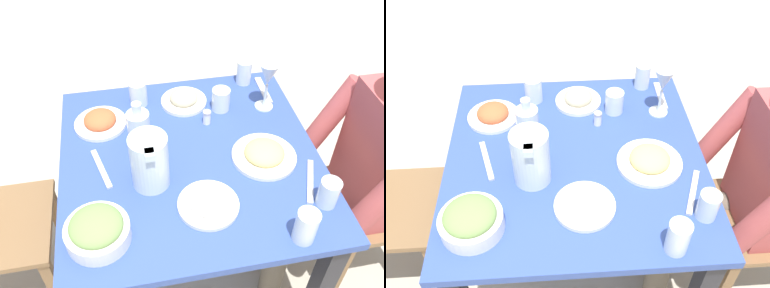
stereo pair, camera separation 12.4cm
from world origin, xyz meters
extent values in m
plane|color=#B7AD99|center=(0.00, 0.00, 0.00)|extent=(8.00, 8.00, 0.00)
cube|color=#334C99|center=(0.00, 0.00, 0.73)|extent=(0.88, 0.88, 0.03)
cube|color=#232328|center=(0.39, -0.39, 0.36)|extent=(0.06, 0.06, 0.71)
cube|color=#232328|center=(0.39, 0.39, 0.36)|extent=(0.06, 0.06, 0.71)
cube|color=olive|center=(0.09, -0.90, 0.21)|extent=(0.04, 0.04, 0.42)
cube|color=olive|center=(-0.25, -0.56, 0.21)|extent=(0.04, 0.04, 0.42)
cube|color=olive|center=(0.09, -0.56, 0.21)|extent=(0.04, 0.04, 0.42)
cube|color=olive|center=(-0.08, -0.73, 0.43)|extent=(0.40, 0.40, 0.03)
cube|color=olive|center=(0.23, 0.56, 0.21)|extent=(0.04, 0.04, 0.42)
cube|color=olive|center=(-0.11, 0.56, 0.21)|extent=(0.04, 0.04, 0.42)
cylinder|color=#665B4C|center=(-0.17, -0.51, 0.42)|extent=(0.11, 0.38, 0.11)
cylinder|color=#665B4C|center=(-0.17, -0.32, 0.22)|extent=(0.10, 0.10, 0.45)
cylinder|color=#B24C4C|center=(-0.28, -0.56, 0.72)|extent=(0.08, 0.23, 0.37)
cylinder|color=#665B4C|center=(0.00, -0.51, 0.42)|extent=(0.11, 0.38, 0.11)
cylinder|color=#665B4C|center=(0.00, -0.32, 0.22)|extent=(0.10, 0.10, 0.45)
cylinder|color=#B24C4C|center=(0.12, -0.56, 0.72)|extent=(0.08, 0.23, 0.37)
cylinder|color=silver|center=(-0.09, 0.14, 0.84)|extent=(0.12, 0.12, 0.19)
cube|color=silver|center=(-0.02, 0.14, 0.85)|extent=(0.02, 0.02, 0.11)
cube|color=silver|center=(-0.14, 0.14, 0.92)|extent=(0.04, 0.03, 0.02)
cylinder|color=white|center=(-0.28, 0.32, 0.77)|extent=(0.19, 0.19, 0.05)
ellipsoid|color=#759951|center=(-0.28, 0.32, 0.81)|extent=(0.15, 0.15, 0.06)
cylinder|color=white|center=(-0.05, -0.25, 0.75)|extent=(0.22, 0.22, 0.01)
ellipsoid|color=#E0C670|center=(-0.05, -0.25, 0.77)|extent=(0.14, 0.14, 0.05)
cylinder|color=white|center=(0.22, 0.29, 0.75)|extent=(0.19, 0.19, 0.01)
ellipsoid|color=#CC5B33|center=(0.22, 0.29, 0.77)|extent=(0.12, 0.12, 0.06)
cylinder|color=white|center=(0.29, -0.03, 0.75)|extent=(0.18, 0.18, 0.01)
ellipsoid|color=#B7AD89|center=(0.29, -0.03, 0.77)|extent=(0.11, 0.11, 0.05)
cylinder|color=white|center=(-0.22, -0.02, 0.75)|extent=(0.19, 0.19, 0.01)
ellipsoid|color=white|center=(-0.22, -0.02, 0.77)|extent=(0.12, 0.12, 0.04)
cylinder|color=silver|center=(0.38, -0.30, 0.79)|extent=(0.06, 0.06, 0.10)
cylinder|color=silver|center=(-0.38, -0.26, 0.80)|extent=(0.06, 0.06, 0.11)
cylinder|color=silver|center=(0.32, 0.14, 0.79)|extent=(0.07, 0.07, 0.10)
cylinder|color=silver|center=(0.23, -0.16, 0.79)|extent=(0.07, 0.07, 0.09)
cylinder|color=silver|center=(-0.28, -0.37, 0.79)|extent=(0.06, 0.06, 0.09)
cylinder|color=silver|center=(0.21, -0.33, 0.75)|extent=(0.07, 0.07, 0.01)
cylinder|color=silver|center=(0.21, -0.33, 0.80)|extent=(0.01, 0.01, 0.10)
cone|color=silver|center=(0.21, -0.33, 0.90)|extent=(0.08, 0.08, 0.09)
cylinder|color=silver|center=(0.11, 0.16, 0.80)|extent=(0.08, 0.08, 0.12)
cylinder|color=gold|center=(0.11, 0.16, 0.78)|extent=(0.07, 0.07, 0.07)
cylinder|color=silver|center=(0.11, 0.16, 0.89)|extent=(0.03, 0.03, 0.04)
cylinder|color=white|center=(0.16, -0.09, 0.77)|extent=(0.03, 0.03, 0.04)
cylinder|color=#B2B2B7|center=(0.16, -0.09, 0.79)|extent=(0.03, 0.03, 0.01)
cube|color=silver|center=(0.31, -0.36, 0.75)|extent=(0.17, 0.03, 0.01)
cube|color=silver|center=(-0.01, 0.30, 0.75)|extent=(0.18, 0.07, 0.01)
cube|color=silver|center=(-0.26, 0.32, 0.75)|extent=(0.17, 0.07, 0.01)
cube|color=silver|center=(-0.19, -0.36, 0.75)|extent=(0.18, 0.09, 0.01)
camera|label=1|loc=(-0.99, 0.18, 1.77)|focal=39.06mm
camera|label=2|loc=(-1.00, 0.06, 1.77)|focal=39.06mm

